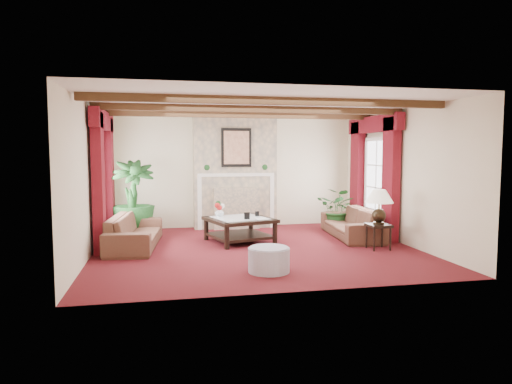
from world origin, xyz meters
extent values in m
plane|color=#460C15|center=(0.00, 0.00, 0.00)|extent=(6.00, 6.00, 0.00)
plane|color=white|center=(0.00, 0.00, 2.70)|extent=(6.00, 6.00, 0.00)
cube|color=beige|center=(0.00, 2.75, 1.35)|extent=(6.00, 0.02, 2.70)
cube|color=beige|center=(-3.00, 0.00, 1.35)|extent=(0.02, 5.50, 2.70)
cube|color=beige|center=(3.00, 0.00, 1.35)|extent=(0.02, 5.50, 2.70)
imported|color=black|center=(-2.27, 0.61, 0.42)|extent=(2.26, 1.05, 0.84)
imported|color=black|center=(2.28, 0.78, 0.41)|extent=(2.22, 0.98, 0.83)
imported|color=black|center=(-2.38, 1.77, 0.47)|extent=(1.50, 1.99, 0.94)
imported|color=black|center=(2.32, 1.69, 0.39)|extent=(1.89, 1.89, 0.78)
cylinder|color=gray|center=(-0.14, -1.69, 0.19)|extent=(0.64, 0.64, 0.37)
imported|color=silver|center=(-0.57, 1.02, 0.59)|extent=(0.30, 0.30, 0.19)
imported|color=black|center=(0.09, 0.41, 0.65)|extent=(0.22, 0.04, 0.30)
camera|label=1|loc=(-1.72, -8.41, 1.84)|focal=32.00mm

